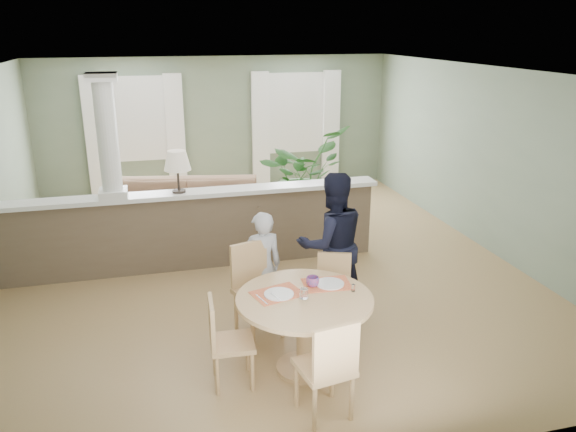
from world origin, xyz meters
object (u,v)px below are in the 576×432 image
object	(u,v)px
houseplant	(303,177)
chair_far_boy	(255,285)
sofa	(186,209)
dining_table	(305,312)
chair_near	(329,365)
chair_side	(225,338)
man_person	(332,244)
child_person	(262,267)
chair_far_man	(334,289)

from	to	relation	value
houseplant	chair_far_boy	distance (m)	3.67
sofa	dining_table	xyz separation A→B (m)	(0.81, -4.13, 0.20)
dining_table	chair_near	size ratio (longest dim) A/B	1.36
houseplant	chair_side	world-z (taller)	houseplant
houseplant	chair_side	distance (m)	4.68
houseplant	man_person	xyz separation A→B (m)	(-0.53, -3.11, 0.02)
chair_far_boy	child_person	distance (m)	0.30
houseplant	sofa	bearing A→B (deg)	-178.19
houseplant	chair_near	world-z (taller)	houseplant
chair_side	man_person	size ratio (longest dim) A/B	0.52
sofa	chair_far_man	world-z (taller)	sofa
dining_table	chair_far_man	bearing A→B (deg)	52.48
man_person	dining_table	bearing A→B (deg)	57.70
dining_table	chair_near	xyz separation A→B (m)	(-0.01, -0.77, -0.10)
dining_table	chair_far_boy	xyz separation A→B (m)	(-0.32, 0.85, -0.07)
chair_far_boy	man_person	world-z (taller)	man_person
chair_far_man	chair_side	world-z (taller)	chair_side
sofa	chair_far_boy	bearing A→B (deg)	-70.33
chair_far_boy	chair_near	size ratio (longest dim) A/B	1.06
sofa	chair_far_man	bearing A→B (deg)	-57.38
man_person	child_person	bearing A→B (deg)	-3.13
chair_near	child_person	xyz separation A→B (m)	(-0.18, 1.87, 0.12)
houseplant	chair_far_boy	world-z (taller)	houseplant
dining_table	man_person	world-z (taller)	man_person
chair_near	child_person	size ratio (longest dim) A/B	0.74
chair_far_man	chair_side	bearing A→B (deg)	-131.02
chair_side	child_person	xyz separation A→B (m)	(0.60, 1.15, 0.17)
sofa	chair_far_boy	xyz separation A→B (m)	(0.49, -3.28, 0.13)
chair_far_boy	chair_side	xyz separation A→B (m)	(-0.47, -0.90, -0.08)
sofa	child_person	distance (m)	3.10
dining_table	chair_side	xyz separation A→B (m)	(-0.79, -0.05, -0.14)
dining_table	chair_far_boy	world-z (taller)	chair_far_boy
chair_near	man_person	world-z (taller)	man_person
dining_table	chair_far_boy	bearing A→B (deg)	110.61
dining_table	houseplant	bearing A→B (deg)	74.40
houseplant	chair_far_man	xyz separation A→B (m)	(-0.63, -3.49, -0.36)
chair_far_boy	man_person	size ratio (longest dim) A/B	0.60
man_person	chair_near	bearing A→B (deg)	68.94
sofa	houseplant	size ratio (longest dim) A/B	1.79
chair_far_man	man_person	xyz separation A→B (m)	(0.10, 0.38, 0.38)
dining_table	child_person	world-z (taller)	child_person
sofa	man_person	world-z (taller)	man_person
chair_near	child_person	bearing A→B (deg)	-94.02
sofa	dining_table	size ratio (longest dim) A/B	2.28
chair_far_man	chair_side	xyz separation A→B (m)	(-1.32, -0.75, 0.01)
sofa	child_person	xyz separation A→B (m)	(0.62, -3.03, 0.22)
sofa	chair_side	xyz separation A→B (m)	(0.02, -4.17, 0.05)
sofa	chair_side	bearing A→B (deg)	-78.51
chair_far_boy	sofa	bearing A→B (deg)	80.03
man_person	chair_side	bearing A→B (deg)	36.58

